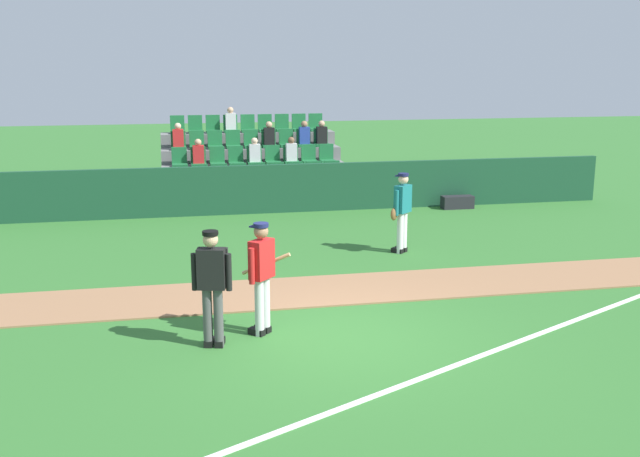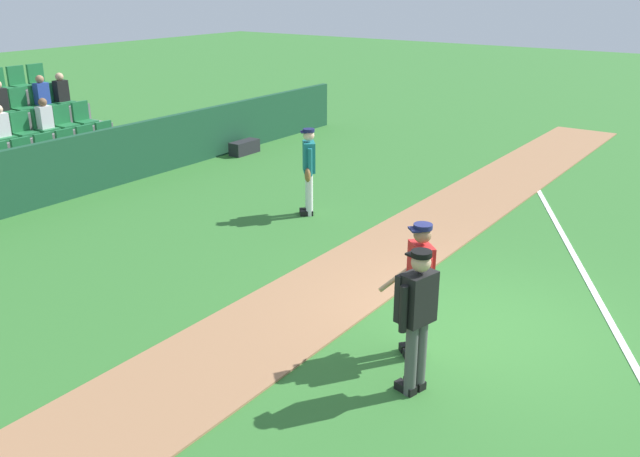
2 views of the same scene
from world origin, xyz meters
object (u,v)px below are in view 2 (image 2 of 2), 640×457
umpire_home_plate (417,314)px  batter_red_jersey (419,284)px  runner_teal_jersey (309,169)px  equipment_bag (244,147)px

umpire_home_plate → batter_red_jersey: bearing=25.5°
runner_teal_jersey → equipment_bag: size_ratio=1.96×
umpire_home_plate → runner_teal_jersey: size_ratio=1.00×
batter_red_jersey → equipment_bag: size_ratio=1.96×
batter_red_jersey → runner_teal_jersey: size_ratio=1.00×
batter_red_jersey → runner_teal_jersey: (3.60, 4.32, -0.01)m
batter_red_jersey → runner_teal_jersey: bearing=50.2°
umpire_home_plate → equipment_bag: bearing=50.8°
batter_red_jersey → umpire_home_plate: 0.85m
batter_red_jersey → runner_teal_jersey: same height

